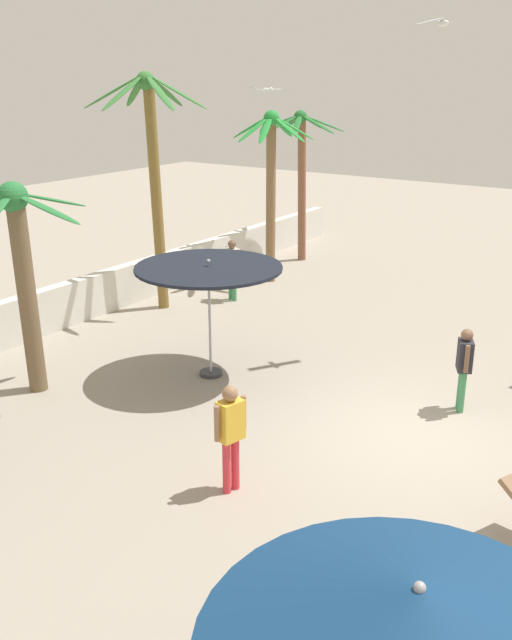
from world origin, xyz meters
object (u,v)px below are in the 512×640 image
at_px(guest_1, 464,362).
at_px(guest_2, 231,429).
at_px(palm_tree_0, 22,263).
at_px(palm_tree_3, 153,165).
at_px(palm_tree_2, 301,164).
at_px(patio_umbrella_0, 417,622).
at_px(seagull_1, 442,23).
at_px(patio_umbrella_1, 209,272).
at_px(seagull_0, 267,90).
at_px(guest_3, 232,264).
at_px(palm_tree_1, 271,175).

distance_m(guest_1, guest_2, 4.74).
xyz_separation_m(palm_tree_0, palm_tree_3, (5.04, 1.36, 1.12)).
xyz_separation_m(palm_tree_2, guest_1, (-7.58, -7.86, -2.14)).
xyz_separation_m(patio_umbrella_0, palm_tree_0, (4.23, 9.13, 0.06)).
distance_m(palm_tree_0, guest_2, 5.32).
bearing_deg(guest_2, palm_tree_3, 48.43).
bearing_deg(patio_umbrella_0, seagull_1, 21.16).
relative_size(patio_umbrella_1, seagull_0, 2.24).
xyz_separation_m(palm_tree_3, guest_3, (1.64, -1.11, -2.63)).
bearing_deg(guest_3, palm_tree_1, 4.75).
bearing_deg(palm_tree_3, seagull_0, -6.57).
bearing_deg(patio_umbrella_1, guest_3, 31.00).
relative_size(palm_tree_3, guest_2, 3.50).
bearing_deg(seagull_0, patio_umbrella_1, -154.96).
height_order(patio_umbrella_1, palm_tree_3, palm_tree_3).
bearing_deg(palm_tree_0, palm_tree_3, 15.05).
bearing_deg(guest_2, palm_tree_1, 30.15).
relative_size(patio_umbrella_1, palm_tree_0, 0.71).
bearing_deg(patio_umbrella_0, guest_2, 48.72).
distance_m(palm_tree_3, guest_1, 8.81).
height_order(palm_tree_2, guest_2, palm_tree_2).
relative_size(palm_tree_1, guest_3, 2.93).
height_order(palm_tree_3, seagull_1, seagull_1).
relative_size(patio_umbrella_0, palm_tree_1, 0.60).
bearing_deg(palm_tree_3, palm_tree_0, -164.95).
bearing_deg(seagull_0, palm_tree_1, -135.08).
height_order(guest_1, seagull_1, seagull_1).
bearing_deg(palm_tree_3, patio_umbrella_1, -125.40).
bearing_deg(patio_umbrella_0, guest_1, 15.56).
bearing_deg(palm_tree_0, guest_2, -97.35).
height_order(palm_tree_0, palm_tree_3, palm_tree_3).
height_order(patio_umbrella_1, guest_2, patio_umbrella_1).
distance_m(palm_tree_1, palm_tree_2, 2.55).
height_order(patio_umbrella_1, guest_1, patio_umbrella_1).
height_order(patio_umbrella_0, palm_tree_1, palm_tree_1).
bearing_deg(guest_2, guest_1, -23.13).
bearing_deg(patio_umbrella_0, seagull_0, 36.62).
height_order(palm_tree_1, guest_3, palm_tree_1).
relative_size(palm_tree_0, palm_tree_2, 0.85).
bearing_deg(guest_2, patio_umbrella_1, 41.74).
xyz_separation_m(guest_1, guest_2, (-4.36, 1.86, 0.07)).
distance_m(patio_umbrella_0, guest_1, 8.37).
xyz_separation_m(guest_1, guest_3, (2.97, 7.17, 0.06)).
distance_m(palm_tree_3, guest_2, 8.97).
relative_size(patio_umbrella_0, guest_3, 1.76).
distance_m(palm_tree_0, guest_3, 6.86).
bearing_deg(palm_tree_1, guest_1, -124.66).
xyz_separation_m(guest_3, seagull_0, (2.56, 0.63, 4.29)).
xyz_separation_m(palm_tree_2, guest_3, (-4.61, -0.69, -2.07)).
bearing_deg(palm_tree_3, palm_tree_1, -14.04).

